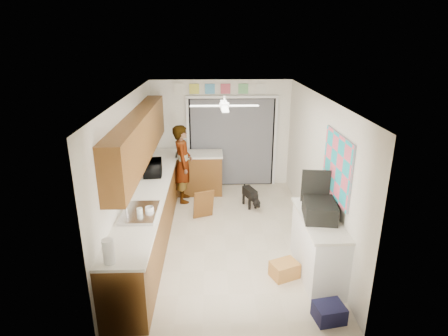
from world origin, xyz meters
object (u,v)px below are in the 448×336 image
object	(u,v)px
paper_towel_roll	(109,251)
man	(183,164)
dog	(250,196)
microwave	(153,168)
cardboard_box	(284,270)
navy_crate	(329,312)
suitcase	(320,210)
cup	(150,210)

from	to	relation	value
paper_towel_roll	man	bearing A→B (deg)	81.44
paper_towel_roll	dog	size ratio (longest dim) A/B	0.52
microwave	cardboard_box	size ratio (longest dim) A/B	1.28
navy_crate	man	xyz separation A→B (m)	(-2.09, 3.75, 0.73)
man	dog	bearing A→B (deg)	-107.75
suitcase	navy_crate	size ratio (longest dim) A/B	1.61
cup	paper_towel_roll	size ratio (longest dim) A/B	0.43
cardboard_box	cup	bearing A→B (deg)	171.37
cardboard_box	man	bearing A→B (deg)	120.83
suitcase	dog	bearing A→B (deg)	114.88
cardboard_box	navy_crate	distance (m)	1.00
microwave	cardboard_box	distance (m)	3.07
cup	cardboard_box	bearing A→B (deg)	-8.63
microwave	cup	size ratio (longest dim) A/B	3.85
microwave	dog	xyz separation A→B (m)	(1.90, 0.55, -0.85)
microwave	dog	bearing A→B (deg)	-80.46
microwave	suitcase	bearing A→B (deg)	-131.56
suitcase	dog	xyz separation A→B (m)	(-0.75, 2.41, -0.84)
suitcase	cardboard_box	xyz separation A→B (m)	(-0.47, -0.07, -0.94)
cup	dog	distance (m)	2.87
microwave	navy_crate	world-z (taller)	microwave
microwave	paper_towel_roll	size ratio (longest dim) A/B	1.67
navy_crate	man	distance (m)	4.35
cup	suitcase	distance (m)	2.48
suitcase	man	world-z (taller)	man
cardboard_box	dog	xyz separation A→B (m)	(-0.28, 2.48, 0.11)
microwave	dog	size ratio (longest dim) A/B	0.86
cup	man	bearing A→B (deg)	83.03
microwave	cup	world-z (taller)	microwave
paper_towel_roll	cardboard_box	xyz separation A→B (m)	(2.26, 0.97, -0.97)
navy_crate	suitcase	bearing A→B (deg)	85.97
navy_crate	microwave	bearing A→B (deg)	132.21
cardboard_box	man	xyz separation A→B (m)	(-1.69, 2.83, 0.72)
dog	cup	bearing A→B (deg)	-148.75
cup	paper_towel_roll	world-z (taller)	paper_towel_roll
suitcase	cup	bearing A→B (deg)	-177.82
paper_towel_roll	cardboard_box	world-z (taller)	paper_towel_roll
man	dog	distance (m)	1.58
cup	dog	size ratio (longest dim) A/B	0.22
cardboard_box	man	size ratio (longest dim) A/B	0.23
cup	navy_crate	size ratio (longest dim) A/B	0.35
microwave	paper_towel_roll	world-z (taller)	paper_towel_roll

